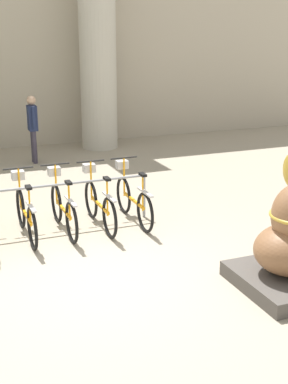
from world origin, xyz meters
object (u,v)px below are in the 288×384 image
Objects in this scene: bicycle_4 at (63,207)px; bicycle_5 at (99,203)px; bicycle_3 at (25,212)px; bicycle_6 at (133,199)px; person_pedestrian at (33,123)px.

bicycle_4 is 0.60m from bicycle_5.
bicycle_3 is 1.00× the size of bicycle_6.
bicycle_5 is 0.60m from bicycle_6.
person_pedestrian is at bearing 99.16° from bicycle_6.
bicycle_4 and bicycle_6 have the same top height.
bicycle_5 is at bearing -1.29° from bicycle_4.
bicycle_4 is 1.00× the size of bicycle_6.
bicycle_6 is at bearing 0.95° from bicycle_3.
bicycle_3 and bicycle_5 have the same top height.
bicycle_5 is (1.20, 0.01, 0.00)m from bicycle_3.
bicycle_3 and bicycle_6 have the same top height.
person_pedestrian is (1.04, 4.77, 0.57)m from bicycle_3.
bicycle_3 is 1.00× the size of bicycle_4.
bicycle_5 is at bearing 0.63° from bicycle_3.
bicycle_4 is at bearing 178.71° from bicycle_5.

